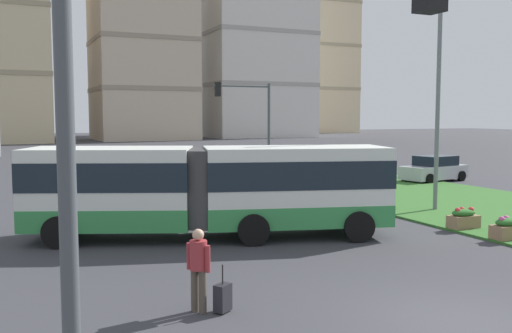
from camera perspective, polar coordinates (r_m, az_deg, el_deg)
ground_plane at (r=12.08m, az=19.87°, el=-14.67°), size 260.00×260.00×0.00m
grass_median at (r=26.68m, az=22.21°, el=-3.85°), size 10.00×70.00×0.08m
articulated_bus at (r=18.71m, az=-4.62°, el=-2.18°), size 11.93×6.20×3.00m
car_silver_hatch at (r=36.50m, az=17.48°, el=-0.25°), size 4.64×2.61×1.58m
pedestrian_crossing at (r=11.78m, az=-5.81°, el=-9.78°), size 0.37×0.50×1.74m
rolling_suitcase at (r=11.94m, az=-3.37°, el=-13.01°), size 0.43×0.40×0.97m
flower_planter_1 at (r=20.06m, az=24.00°, el=-5.66°), size 1.10×0.56×0.74m
flower_planter_2 at (r=21.36m, az=20.15°, el=-4.90°), size 1.10×0.56×0.74m
traffic_light_near_left at (r=5.45m, az=-3.60°, el=6.34°), size 4.31×0.28×5.98m
traffic_light_far_right at (r=32.89m, az=-0.50°, el=5.18°), size 3.57×0.28×5.91m
streetlight_median at (r=25.00m, az=17.89°, el=8.12°), size 0.70×0.28×9.98m
apartment_tower_centre at (r=99.98m, az=-11.43°, el=14.28°), size 16.10×15.54×40.16m
apartment_tower_eastcentre at (r=111.10m, az=-0.40°, el=12.80°), size 19.48×18.47×37.67m
apartment_tower_east at (r=138.41m, az=5.14°, el=13.81°), size 21.18×14.63×49.85m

